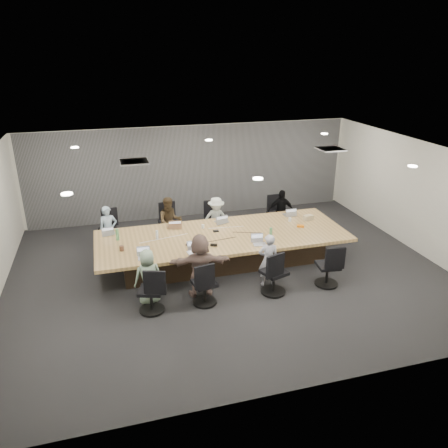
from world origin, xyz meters
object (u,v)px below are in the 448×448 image
object	(u,v)px
bottle_green_right	(271,233)
stapler	(214,245)
chair_1	(168,226)
laptop_4	(145,258)
bottle_green_left	(117,235)
mug_brown	(122,248)
laptop_0	(109,233)
laptop_3	(289,215)
chair_5	(204,287)
conference_table	(223,247)
laptop_6	(260,244)
chair_2	(213,223)
chair_0	(109,233)
chair_3	(276,216)
laptop_5	(195,252)
snack_packet	(300,226)
person_0	(109,230)
person_2	(216,219)
person_3	(281,212)
person_1	(170,222)
chair_6	(274,276)
canvas_bag	(308,218)
person_6	(268,260)
bottle_clear	(157,235)
laptop_2	(222,222)
chair_7	(328,269)
laptop_1	(173,227)
person_4	(148,277)
chair_4	(151,294)

from	to	relation	value
bottle_green_right	stapler	size ratio (longest dim) A/B	1.53
chair_1	laptop_4	world-z (taller)	chair_1
bottle_green_left	mug_brown	distance (m)	0.62
laptop_0	laptop_3	bearing A→B (deg)	172.18
chair_5	bottle_green_right	size ratio (longest dim) A/B	3.21
conference_table	laptop_6	world-z (taller)	laptop_6
chair_2	chair_0	bearing A→B (deg)	2.14
laptop_6	laptop_4	bearing A→B (deg)	-173.20
chair_3	laptop_5	xyz separation A→B (m)	(-2.93, -2.50, 0.38)
chair_3	snack_packet	xyz separation A→B (m)	(-0.06, -1.76, 0.39)
laptop_0	laptop_5	distance (m)	2.39
person_0	chair_3	bearing A→B (deg)	-2.69
person_2	chair_5	bearing A→B (deg)	-109.15
person_3	stapler	distance (m)	3.12
chair_3	person_1	xyz separation A→B (m)	(-3.13, -0.35, 0.30)
chair_6	laptop_5	distance (m)	1.80
person_1	canvas_bag	world-z (taller)	person_1
person_6	bottle_clear	xyz separation A→B (m)	(-2.21, 1.52, 0.23)
laptop_0	laptop_2	bearing A→B (deg)	172.18
chair_1	person_1	xyz separation A→B (m)	(0.00, -0.35, 0.25)
person_3	laptop_5	world-z (taller)	person_3
chair_2	chair_7	world-z (taller)	chair_7
chair_3	laptop_5	world-z (taller)	laptop_5
laptop_1	laptop_4	xyz separation A→B (m)	(-0.89, -1.60, 0.00)
person_2	bottle_green_left	distance (m)	2.83
laptop_1	bottle_green_right	distance (m)	2.47
laptop_3	canvas_bag	distance (m)	0.59
laptop_2	person_3	distance (m)	1.96
person_4	snack_packet	distance (m)	4.17
person_6	chair_6	bearing A→B (deg)	99.40
laptop_0	person_1	size ratio (longest dim) A/B	0.21
laptop_5	person_2	bearing A→B (deg)	56.04
chair_3	person_4	world-z (taller)	person_4
chair_5	person_0	bearing A→B (deg)	109.13
laptop_0	bottle_green_left	distance (m)	0.50
person_1	stapler	xyz separation A→B (m)	(0.69, -1.94, 0.10)
person_2	mug_brown	bearing A→B (deg)	-148.19
person_2	bottle_clear	world-z (taller)	person_2
laptop_2	laptop_5	bearing A→B (deg)	44.89
chair_0	chair_5	world-z (taller)	same
snack_packet	laptop_0	bearing A→B (deg)	169.50
laptop_0	person_4	distance (m)	2.26
conference_table	laptop_4	world-z (taller)	laptop_4
chair_2	laptop_6	bearing A→B (deg)	102.63
chair_6	person_3	bearing A→B (deg)	46.83
conference_table	person_6	world-z (taller)	person_6
chair_4	bottle_clear	size ratio (longest dim) A/B	3.79
chair_3	person_3	xyz separation A→B (m)	(0.00, -0.35, 0.27)
person_4	person_6	xyz separation A→B (m)	(2.60, 0.00, 0.02)
chair_1	stapler	size ratio (longest dim) A/B	5.30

